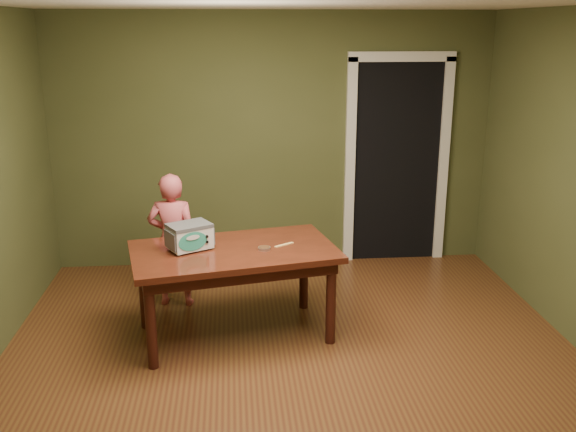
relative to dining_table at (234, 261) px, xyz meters
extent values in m
plane|color=brown|center=(0.43, -0.80, -0.65)|extent=(5.00, 5.00, 0.00)
cube|color=#494F2A|center=(0.43, 1.70, 0.65)|extent=(4.50, 0.02, 2.60)
cube|color=black|center=(1.73, 2.00, 0.40)|extent=(0.90, 0.60, 2.10)
cube|color=black|center=(1.73, 1.68, 0.40)|extent=(0.90, 0.02, 2.10)
cube|color=white|center=(1.23, 1.67, 0.40)|extent=(0.10, 0.06, 2.20)
cube|color=white|center=(2.23, 1.67, 0.40)|extent=(0.10, 0.06, 2.20)
cube|color=white|center=(1.73, 1.67, 1.50)|extent=(1.10, 0.06, 0.10)
cube|color=#3B170D|center=(0.00, 0.00, 0.07)|extent=(1.75, 1.20, 0.05)
cube|color=black|center=(0.00, 0.00, 0.00)|extent=(1.60, 1.06, 0.10)
cylinder|color=black|center=(-0.62, -0.48, -0.30)|extent=(0.08, 0.08, 0.70)
cylinder|color=black|center=(-0.76, 0.20, -0.30)|extent=(0.08, 0.08, 0.70)
cylinder|color=black|center=(0.76, -0.20, -0.30)|extent=(0.08, 0.08, 0.70)
cylinder|color=black|center=(0.62, 0.48, -0.30)|extent=(0.08, 0.08, 0.70)
cylinder|color=#4C4F54|center=(-0.42, -0.12, 0.11)|extent=(0.02, 0.02, 0.01)
cylinder|color=#4C4F54|center=(-0.50, 0.03, 0.11)|extent=(0.02, 0.02, 0.01)
cylinder|color=#4C4F54|center=(-0.19, 0.01, 0.11)|extent=(0.02, 0.02, 0.01)
cylinder|color=#4C4F54|center=(-0.27, 0.16, 0.11)|extent=(0.02, 0.02, 0.01)
cube|color=silver|center=(-0.34, 0.02, 0.20)|extent=(0.38, 0.35, 0.18)
cube|color=#4C4F54|center=(-0.34, 0.02, 0.30)|extent=(0.39, 0.35, 0.03)
cube|color=#4C4F54|center=(-0.49, -0.06, 0.20)|extent=(0.11, 0.18, 0.14)
cube|color=#4C4F54|center=(-0.20, 0.10, 0.20)|extent=(0.11, 0.18, 0.14)
ellipsoid|color=teal|center=(-0.31, -0.10, 0.20)|extent=(0.21, 0.12, 0.15)
cylinder|color=black|center=(-0.20, -0.04, 0.22)|extent=(0.02, 0.02, 0.02)
cylinder|color=black|center=(-0.20, -0.04, 0.18)|extent=(0.02, 0.02, 0.02)
cylinder|color=silver|center=(0.24, -0.04, 0.11)|extent=(0.10, 0.10, 0.02)
cylinder|color=#4E321A|center=(0.24, -0.04, 0.12)|extent=(0.09, 0.09, 0.01)
cube|color=#F8C56C|center=(0.41, 0.05, 0.10)|extent=(0.16, 0.12, 0.01)
imported|color=#D65861|center=(-0.54, 0.67, -0.04)|extent=(0.47, 0.34, 1.22)
camera|label=1|loc=(0.01, -4.82, 1.80)|focal=40.00mm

